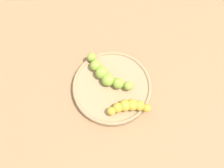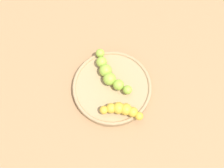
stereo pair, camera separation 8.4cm
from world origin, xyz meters
TOP-DOWN VIEW (x-y plane):
  - ground_plane at (0.00, 0.00)m, footprint 2.40×2.40m
  - fruit_bowl at (0.00, 0.00)m, footprint 0.23×0.23m
  - banana_green at (-0.01, -0.03)m, footprint 0.06×0.16m
  - banana_spotted at (0.01, 0.08)m, footprint 0.10×0.08m

SIDE VIEW (x-z plane):
  - ground_plane at x=0.00m, z-range 0.00..0.00m
  - fruit_bowl at x=0.00m, z-range 0.00..0.02m
  - banana_spotted at x=0.01m, z-range 0.02..0.05m
  - banana_green at x=-0.01m, z-range 0.02..0.06m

